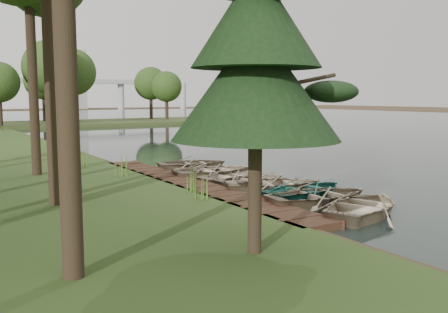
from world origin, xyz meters
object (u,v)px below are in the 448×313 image
boardwalk (190,186)px  rowboat_2 (307,188)px  rowboat_1 (320,194)px  rowboat_0 (365,203)px  pine_tree (256,48)px

boardwalk → rowboat_2: bearing=-55.2°
boardwalk → rowboat_1: 5.75m
rowboat_0 → rowboat_2: size_ratio=1.01×
rowboat_1 → rowboat_2: rowboat_1 is taller
boardwalk → rowboat_1: bearing=-65.1°
boardwalk → rowboat_0: (2.56, -7.13, 0.30)m
boardwalk → rowboat_1: rowboat_1 is taller
rowboat_1 → boardwalk: bearing=31.3°
boardwalk → rowboat_0: size_ratio=4.11×
rowboat_0 → rowboat_1: bearing=-17.0°
rowboat_2 → pine_tree: (-5.93, -4.93, 4.49)m
rowboat_0 → rowboat_2: 3.08m
rowboat_0 → rowboat_1: (-0.14, 1.93, 0.01)m
pine_tree → rowboat_2: bearing=39.7°
boardwalk → rowboat_2: (2.82, -4.06, 0.30)m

